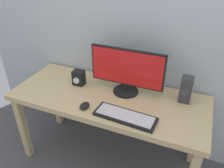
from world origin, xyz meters
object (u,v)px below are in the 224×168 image
at_px(keyboard_primary, 125,116).
at_px(monitor, 127,71).
at_px(desk, 108,104).
at_px(audio_controller, 79,78).
at_px(speaker_right, 186,89).
at_px(mouse, 85,106).

bearing_deg(keyboard_primary, monitor, 108.42).
bearing_deg(monitor, desk, -132.58).
xyz_separation_m(monitor, audio_controller, (-0.41, -0.05, -0.13)).
bearing_deg(speaker_right, mouse, -150.64).
xyz_separation_m(speaker_right, audio_controller, (-0.87, -0.10, -0.04)).
relative_size(monitor, mouse, 6.44).
height_order(mouse, audio_controller, audio_controller).
relative_size(mouse, speaker_right, 0.45).
distance_m(desk, keyboard_primary, 0.31).
bearing_deg(mouse, monitor, 59.69).
xyz_separation_m(desk, speaker_right, (0.57, 0.17, 0.19)).
bearing_deg(keyboard_primary, speaker_right, 46.30).
height_order(desk, audio_controller, audio_controller).
xyz_separation_m(desk, audio_controller, (-0.30, 0.07, 0.15)).
height_order(keyboard_primary, audio_controller, audio_controller).
relative_size(mouse, audio_controller, 0.71).
relative_size(desk, monitor, 2.63).
bearing_deg(desk, speaker_right, 16.51).
bearing_deg(monitor, speaker_right, 6.18).
bearing_deg(keyboard_primary, mouse, -178.63).
bearing_deg(keyboard_primary, desk, 137.04).
distance_m(keyboard_primary, mouse, 0.32).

